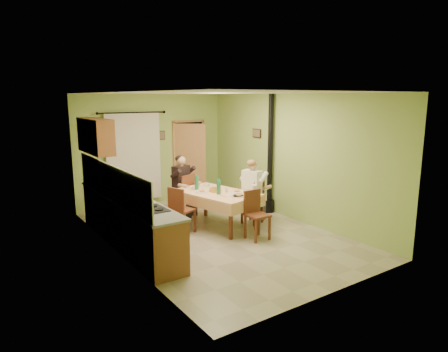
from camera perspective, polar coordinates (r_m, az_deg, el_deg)
floor at (r=8.17m, az=-1.07°, el=-8.24°), size 4.00×6.00×0.01m
room_shell at (r=7.76m, az=-1.11°, el=4.54°), size 4.04×6.04×2.82m
kitchen_run at (r=7.63m, az=-13.61°, el=-6.18°), size 0.64×3.64×1.56m
upper_cabinets at (r=8.53m, az=-17.91°, el=5.48°), size 0.35×1.40×0.70m
curtain at (r=10.15m, az=-12.75°, el=2.67°), size 1.70×0.07×2.22m
doorway at (r=10.78m, az=-4.92°, el=2.26°), size 0.96×0.59×2.15m
dining_table at (r=8.50m, az=-1.00°, el=-4.77°), size 1.42×1.95×0.76m
tableware at (r=8.33m, az=-0.48°, el=-1.93°), size 0.89×1.52×0.33m
chair_far at (r=9.32m, az=-5.86°, el=-3.96°), size 0.55×0.55×0.99m
chair_near at (r=7.83m, az=4.72°, el=-6.92°), size 0.40×0.40×0.95m
chair_right at (r=8.79m, az=4.12°, el=-4.88°), size 0.48×0.48×0.94m
chair_left at (r=8.17m, az=-6.01°, el=-6.17°), size 0.52×0.52×0.97m
man_far at (r=9.19m, az=-6.00°, el=-0.41°), size 0.64×0.57×1.39m
man_right at (r=8.64m, az=4.13°, el=-1.13°), size 0.57×0.64×1.39m
stove_flue at (r=9.48m, az=6.55°, el=0.84°), size 0.24×0.24×2.80m
picture_back at (r=10.47m, az=-8.92°, el=5.75°), size 0.19×0.03×0.23m
picture_right at (r=9.88m, az=4.69°, el=6.11°), size 0.03×0.31×0.21m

